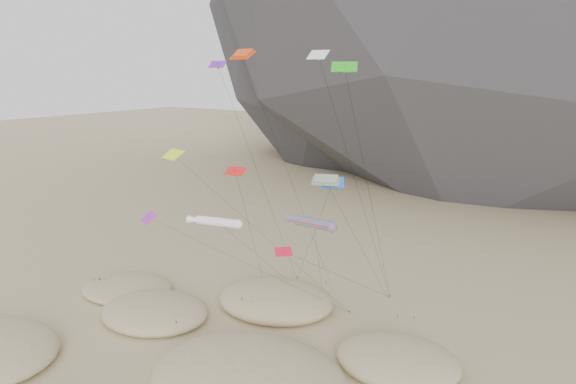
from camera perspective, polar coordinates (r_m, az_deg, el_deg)
name	(u,v)px	position (r m, az deg, el deg)	size (l,w,h in m)	color
ground	(186,384)	(51.36, -10.35, -18.66)	(500.00, 500.00, 0.00)	#CCB789
dunes	(199,361)	(53.10, -9.07, -16.57)	(51.44, 39.76, 4.11)	#CCB789
dune_grass	(200,353)	(54.13, -8.93, -15.86)	(42.96, 27.78, 1.50)	black
kite_stakes	(339,298)	(66.96, 5.17, -10.63)	(18.30, 6.88, 0.30)	#3F2D1E
rainbow_tube_kite	(312,223)	(52.19, 2.47, -3.15)	(8.11, 12.50, 13.11)	red
white_tube_kite	(215,222)	(56.24, -7.39, -3.02)	(7.14, 13.89, 12.16)	white
orange_parafoil	(244,57)	(56.34, -4.53, 13.47)	(4.72, 14.11, 28.23)	red
multi_parafoil	(327,182)	(48.13, 3.97, 1.02)	(2.59, 17.92, 17.51)	#F45A19
delta_kites	(245,159)	(54.30, -4.43, 3.35)	(23.50, 20.06, 27.92)	purple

